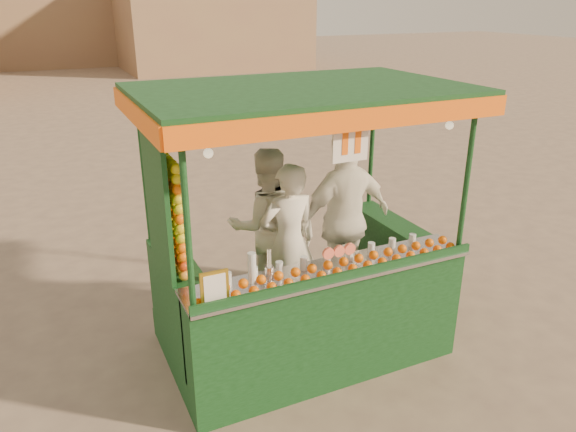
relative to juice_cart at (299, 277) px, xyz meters
name	(u,v)px	position (x,y,z in m)	size (l,w,h in m)	color
ground	(278,337)	(-0.09, 0.32, -0.86)	(90.00, 90.00, 0.00)	brown
building_right	(211,17)	(6.91, 24.32, 1.64)	(9.00, 6.00, 5.00)	#886F4D
juice_cart	(299,277)	(0.00, 0.00, 0.00)	(2.92, 1.89, 2.65)	#0E3313
vendor_left	(289,242)	(0.01, 0.26, 0.26)	(0.60, 0.40, 1.62)	white
vendor_middle	(266,225)	(-0.04, 0.71, 0.29)	(0.89, 0.74, 1.67)	white
vendor_right	(345,219)	(0.68, 0.30, 0.38)	(1.12, 0.55, 1.85)	white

